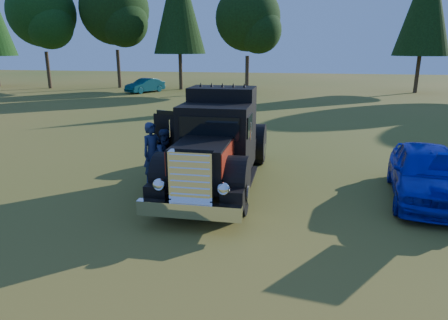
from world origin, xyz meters
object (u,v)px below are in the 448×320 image
Objects in this scene: spectator_near at (153,154)px; spectator_far at (167,157)px; hotrod_coupe at (427,173)px; distant_teal_car at (145,85)px; diamond_t_truck at (217,146)px.

spectator_near is 0.45m from spectator_far.
hotrod_coupe is 31.10m from distant_teal_car.
spectator_near reaches higher than distant_teal_car.
diamond_t_truck reaches higher than hotrod_coupe.
hotrod_coupe is at bearing -26.82° from distant_teal_car.
distant_teal_car is (-10.60, 25.26, -0.23)m from spectator_far.
spectator_far is 27.40m from distant_teal_car.
spectator_far is (-1.59, -0.12, -0.38)m from diamond_t_truck.
spectator_far is at bearing -175.58° from diamond_t_truck.
spectator_far reaches higher than distant_teal_car.
distant_teal_car is at bearing 55.56° from spectator_near.
distant_teal_car is (-12.20, 25.14, -0.61)m from diamond_t_truck.
hotrod_coupe is 7.66m from spectator_far.
diamond_t_truck is 1.64m from spectator_far.
diamond_t_truck reaches higher than distant_teal_car.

